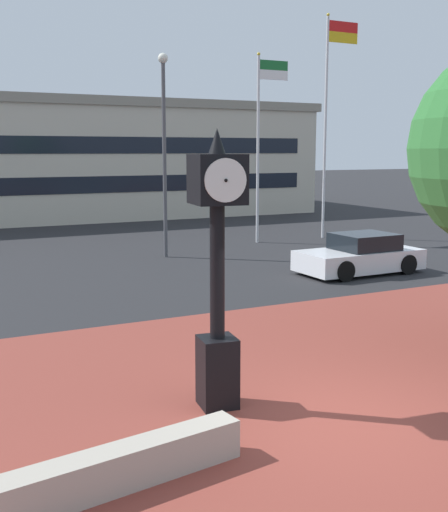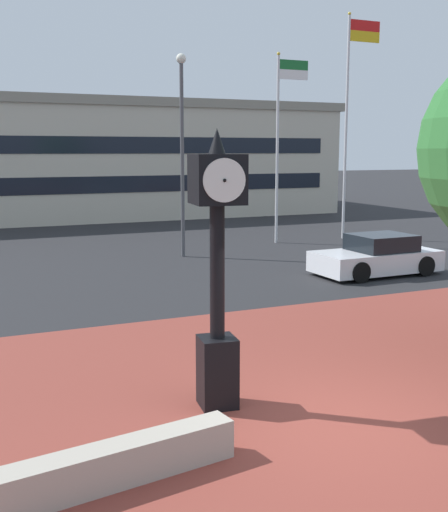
{
  "view_description": "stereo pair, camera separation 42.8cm",
  "coord_description": "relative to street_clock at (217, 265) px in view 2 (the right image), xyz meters",
  "views": [
    {
      "loc": [
        -5.39,
        -7.06,
        3.91
      ],
      "look_at": [
        -1.24,
        1.3,
        2.36
      ],
      "focal_mm": 44.43,
      "sensor_mm": 36.0,
      "label": 1
    },
    {
      "loc": [
        -5.0,
        -7.24,
        3.91
      ],
      "look_at": [
        -1.24,
        1.3,
        2.36
      ],
      "focal_mm": 44.43,
      "sensor_mm": 36.0,
      "label": 2
    }
  ],
  "objects": [
    {
      "name": "plaza_brick_paving",
      "position": [
        1.34,
        -0.07,
        -2.22
      ],
      "size": [
        44.0,
        10.52,
        0.01
      ],
      "primitive_type": "cube",
      "color": "brown",
      "rests_on": "ground"
    },
    {
      "name": "ground_plane",
      "position": [
        1.34,
        -1.33,
        -2.22
      ],
      "size": [
        200.0,
        200.0,
        0.0
      ],
      "primitive_type": "plane",
      "color": "#262628"
    },
    {
      "name": "flagpole_secondary",
      "position": [
        12.83,
        15.22,
        3.48
      ],
      "size": [
        1.66,
        0.14,
        9.77
      ],
      "color": "silver",
      "rests_on": "ground"
    },
    {
      "name": "street_lamp_post",
      "position": [
        4.34,
        13.42,
        2.2
      ],
      "size": [
        0.36,
        0.36,
        7.33
      ],
      "color": "#4C4C51",
      "rests_on": "ground"
    },
    {
      "name": "street_clock",
      "position": [
        0.0,
        0.0,
        0.0
      ],
      "size": [
        0.82,
        0.86,
        4.24
      ],
      "rotation": [
        0.0,
        0.0,
        -0.13
      ],
      "color": "black",
      "rests_on": "ground"
    },
    {
      "name": "flagpole_primary",
      "position": [
        9.39,
        15.22,
        2.35
      ],
      "size": [
        1.48,
        0.14,
        7.91
      ],
      "color": "silver",
      "rests_on": "ground"
    },
    {
      "name": "planter_wall",
      "position": [
        -2.08,
        -1.68,
        -1.97
      ],
      "size": [
        3.22,
        0.89,
        0.5
      ],
      "primitive_type": "cube",
      "rotation": [
        0.0,
        0.0,
        0.15
      ],
      "color": "#ADA393",
      "rests_on": "ground"
    },
    {
      "name": "car_street_near",
      "position": [
        8.84,
        7.7,
        -1.65
      ],
      "size": [
        4.06,
        2.01,
        1.28
      ],
      "rotation": [
        0.0,
        0.0,
        1.59
      ],
      "color": "silver",
      "rests_on": "ground"
    },
    {
      "name": "civic_building",
      "position": [
        5.23,
        31.54,
        1.2
      ],
      "size": [
        28.35,
        12.72,
        6.82
      ],
      "color": "beige",
      "rests_on": "ground"
    }
  ]
}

